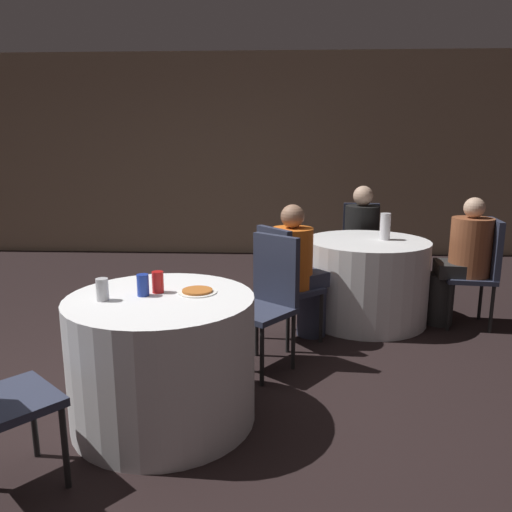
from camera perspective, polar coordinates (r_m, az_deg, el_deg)
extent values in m
plane|color=black|center=(3.23, -11.82, -16.45)|extent=(16.00, 16.00, 0.00)
cube|color=gray|center=(7.23, -3.44, 11.35)|extent=(16.00, 0.06, 2.80)
cylinder|color=white|center=(2.93, -10.62, -11.47)|extent=(1.04, 1.04, 0.73)
cylinder|color=white|center=(4.58, 12.44, -2.74)|extent=(1.08, 1.08, 0.73)
cube|color=#2D3347|center=(3.45, 0.36, -6.35)|extent=(0.56, 0.56, 0.04)
cube|color=#2D3347|center=(3.51, 2.28, -1.53)|extent=(0.33, 0.27, 0.49)
cylinder|color=black|center=(3.31, 0.68, -11.39)|extent=(0.03, 0.03, 0.41)
cylinder|color=black|center=(3.52, -3.60, -9.90)|extent=(0.03, 0.03, 0.41)
cylinder|color=black|center=(3.56, 4.28, -9.68)|extent=(0.03, 0.03, 0.41)
cylinder|color=black|center=(3.76, 0.07, -8.42)|extent=(0.03, 0.03, 0.41)
cube|color=#2D3347|center=(2.57, -26.64, -14.73)|extent=(0.56, 0.56, 0.04)
cylinder|color=black|center=(2.86, -24.07, -16.67)|extent=(0.03, 0.03, 0.41)
cylinder|color=black|center=(2.59, -21.00, -19.71)|extent=(0.03, 0.03, 0.41)
cube|color=#2D3347|center=(3.98, 4.07, -3.80)|extent=(0.56, 0.56, 0.04)
cube|color=#2D3347|center=(3.81, 2.03, -0.42)|extent=(0.27, 0.33, 0.49)
cylinder|color=black|center=(4.28, 4.34, -5.81)|extent=(0.03, 0.03, 0.41)
cylinder|color=black|center=(4.04, 7.44, -7.02)|extent=(0.03, 0.03, 0.41)
cylinder|color=black|center=(4.08, 0.63, -6.69)|extent=(0.03, 0.03, 0.41)
cylinder|color=black|center=(3.83, 3.65, -8.05)|extent=(0.03, 0.03, 0.41)
cube|color=#2D3347|center=(4.69, 23.04, -2.26)|extent=(0.44, 0.44, 0.04)
cube|color=#2D3347|center=(4.68, 25.46, 0.82)|extent=(0.09, 0.38, 0.49)
cylinder|color=black|center=(4.55, 21.21, -5.50)|extent=(0.03, 0.03, 0.41)
cylinder|color=black|center=(4.87, 20.41, -4.28)|extent=(0.03, 0.03, 0.41)
cylinder|color=black|center=(4.64, 25.34, -5.54)|extent=(0.03, 0.03, 0.41)
cylinder|color=black|center=(4.95, 24.28, -4.35)|extent=(0.03, 0.03, 0.41)
cube|color=#2D3347|center=(5.40, 11.86, 0.32)|extent=(0.44, 0.44, 0.04)
cube|color=#2D3347|center=(5.52, 11.87, 3.40)|extent=(0.38, 0.09, 0.49)
cylinder|color=black|center=(5.30, 13.69, -2.51)|extent=(0.03, 0.03, 0.41)
cylinder|color=black|center=(5.27, 10.01, -2.41)|extent=(0.03, 0.03, 0.41)
cylinder|color=black|center=(5.63, 13.38, -1.62)|extent=(0.03, 0.03, 0.41)
cylinder|color=black|center=(5.60, 9.92, -1.51)|extent=(0.03, 0.03, 0.41)
cylinder|color=#4C4238|center=(5.23, 11.89, -2.39)|extent=(0.24, 0.24, 0.45)
cube|color=#4C4238|center=(5.27, 11.96, 0.81)|extent=(0.37, 0.35, 0.12)
cylinder|color=black|center=(5.35, 11.98, 3.06)|extent=(0.35, 0.35, 0.48)
sphere|color=#DBB293|center=(5.30, 12.15, 6.74)|extent=(0.21, 0.21, 0.21)
cylinder|color=#282828|center=(4.70, 20.22, -4.62)|extent=(0.24, 0.24, 0.45)
cube|color=#282828|center=(4.65, 21.80, -1.39)|extent=(0.36, 0.36, 0.12)
cylinder|color=brown|center=(4.63, 23.33, 0.96)|extent=(0.34, 0.34, 0.50)
sphere|color=#DBB293|center=(4.59, 23.69, 5.08)|extent=(0.17, 0.17, 0.17)
cylinder|color=#33384C|center=(4.18, 6.37, -6.00)|extent=(0.24, 0.24, 0.45)
cube|color=#33384C|center=(4.03, 5.29, -2.58)|extent=(0.44, 0.44, 0.12)
cylinder|color=orange|center=(3.92, 4.12, -0.20)|extent=(0.33, 0.33, 0.47)
sphere|color=#997056|center=(3.86, 4.20, 4.55)|extent=(0.18, 0.18, 0.18)
cylinder|color=white|center=(2.85, -6.72, -4.12)|extent=(0.22, 0.22, 0.01)
cylinder|color=#BC6628|center=(2.85, -6.72, -3.94)|extent=(0.17, 0.17, 0.01)
cylinder|color=red|center=(2.87, -11.16, -2.94)|extent=(0.07, 0.07, 0.12)
cylinder|color=#1E38A5|center=(2.83, -12.80, -3.26)|extent=(0.07, 0.07, 0.12)
cylinder|color=silver|center=(2.80, -17.15, -3.68)|extent=(0.07, 0.07, 0.12)
cylinder|color=white|center=(4.53, 14.55, 3.28)|extent=(0.09, 0.09, 0.24)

